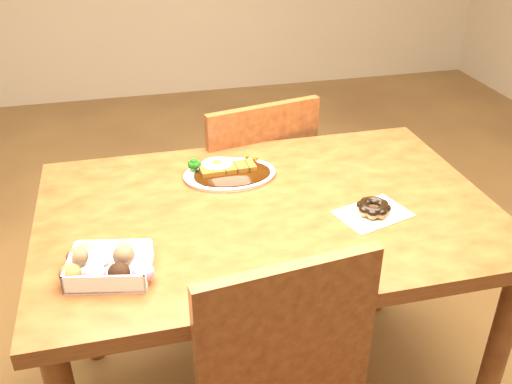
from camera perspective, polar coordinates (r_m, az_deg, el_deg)
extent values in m
cube|color=#532610|center=(1.53, 1.18, -2.12)|extent=(1.20, 0.80, 0.04)
cylinder|color=#532610|center=(1.73, 22.50, -16.17)|extent=(0.06, 0.06, 0.71)
cylinder|color=#532610|center=(1.99, -16.91, -8.09)|extent=(0.06, 0.06, 0.71)
cylinder|color=#532610|center=(2.17, 12.70, -4.04)|extent=(0.06, 0.06, 0.71)
cube|color=#532610|center=(2.19, -1.48, -0.49)|extent=(0.50, 0.50, 0.04)
cylinder|color=#532610|center=(2.50, 0.53, -2.31)|extent=(0.04, 0.04, 0.41)
cylinder|color=#532610|center=(2.40, -6.81, -4.16)|extent=(0.04, 0.04, 0.41)
cylinder|color=#532610|center=(2.25, 4.35, -6.46)|extent=(0.04, 0.04, 0.41)
cylinder|color=#532610|center=(2.14, -3.71, -8.80)|extent=(0.04, 0.04, 0.41)
cube|color=#532610|center=(1.93, 0.75, 3.08)|extent=(0.40, 0.11, 0.40)
cube|color=#532610|center=(1.24, 3.14, -14.77)|extent=(0.40, 0.08, 0.40)
ellipsoid|color=white|center=(1.66, -2.63, 1.75)|extent=(0.27, 0.19, 0.01)
ellipsoid|color=black|center=(1.65, -2.38, 1.80)|extent=(0.23, 0.16, 0.01)
cube|color=#6B380C|center=(1.66, -2.83, 2.32)|extent=(0.16, 0.06, 0.02)
ellipsoid|color=white|center=(1.66, -3.91, 2.86)|extent=(0.09, 0.08, 0.01)
ellipsoid|color=#FFB214|center=(1.66, -3.91, 2.88)|extent=(0.03, 0.03, 0.02)
cube|color=white|center=(1.30, -14.42, -7.17)|extent=(0.20, 0.17, 0.05)
ellipsoid|color=brown|center=(1.30, -18.08, -7.80)|extent=(0.05, 0.05, 0.04)
ellipsoid|color=pink|center=(1.28, -15.83, -7.84)|extent=(0.05, 0.05, 0.04)
ellipsoid|color=black|center=(1.27, -13.54, -7.86)|extent=(0.05, 0.05, 0.04)
ellipsoid|color=pink|center=(1.26, -11.22, -7.88)|extent=(0.05, 0.05, 0.04)
ellipsoid|color=black|center=(1.35, -17.46, -6.19)|extent=(0.05, 0.05, 0.04)
ellipsoid|color=beige|center=(1.33, -15.30, -6.20)|extent=(0.05, 0.05, 0.04)
ellipsoid|color=black|center=(1.32, -13.10, -6.21)|extent=(0.05, 0.05, 0.04)
cube|color=silver|center=(1.51, 11.60, -2.13)|extent=(0.21, 0.17, 0.00)
torus|color=olive|center=(1.51, 11.66, -1.62)|extent=(0.11, 0.11, 0.03)
torus|color=black|center=(1.50, 11.69, -1.36)|extent=(0.10, 0.10, 0.02)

